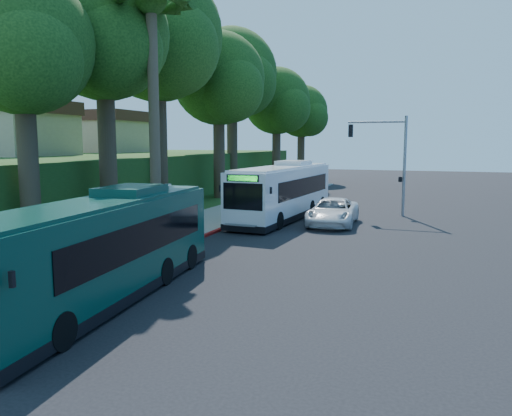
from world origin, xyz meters
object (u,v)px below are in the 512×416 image
at_px(teal_bus, 104,247).
at_px(white_bus, 284,191).
at_px(pickup, 333,212).
at_px(bus_shelter, 158,205).

bearing_deg(teal_bus, white_bus, 83.44).
bearing_deg(white_bus, pickup, -18.93).
bearing_deg(pickup, white_bus, 154.46).
bearing_deg(teal_bus, pickup, 71.43).
bearing_deg(pickup, bus_shelter, -140.45).
bearing_deg(bus_shelter, pickup, 42.45).
relative_size(bus_shelter, pickup, 0.53).
xyz_separation_m(teal_bus, pickup, (4.18, 17.49, -0.93)).
distance_m(bus_shelter, teal_bus, 10.81).
bearing_deg(bus_shelter, white_bus, 63.80).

